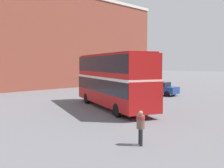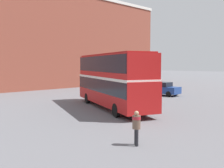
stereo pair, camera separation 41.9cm
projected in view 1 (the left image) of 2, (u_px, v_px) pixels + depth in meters
name	position (u px, v px, depth m)	size (l,w,h in m)	color
ground_plane	(128.00, 110.00, 21.33)	(240.00, 240.00, 0.00)	slate
building_row_left	(60.00, 42.00, 46.64)	(11.63, 36.14, 15.39)	brown
double_decker_bus	(112.00, 77.00, 22.18)	(11.55, 6.63, 4.60)	red
pedestrian_foreground	(141.00, 124.00, 12.05)	(0.56, 0.56, 1.61)	#232328
parked_car_kerb_near	(161.00, 89.00, 31.65)	(4.09, 2.24, 1.60)	navy
parked_car_kerb_far	(110.00, 87.00, 33.55)	(4.76, 2.51, 1.53)	silver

